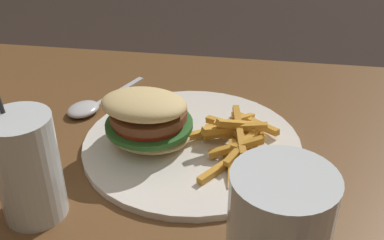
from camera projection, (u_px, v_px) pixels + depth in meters
meal_plate_near at (174, 132)px, 0.62m from camera, size 0.31×0.31×0.10m
juice_glass at (28, 172)px, 0.50m from camera, size 0.07×0.07×0.18m
spoon at (87, 107)px, 0.73m from camera, size 0.10×0.17×0.02m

